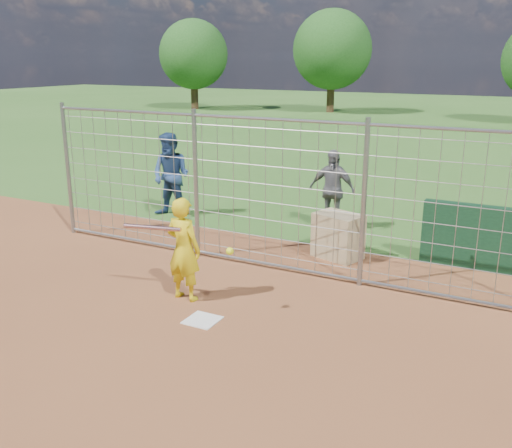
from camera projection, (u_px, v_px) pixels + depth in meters
The scene contains 10 objects.
ground at pixel (210, 315), 7.89m from camera, with size 100.00×100.00×0.00m, color #2D591E.
infield_dirt at pixel (41, 439), 5.33m from camera, with size 18.00×18.00×0.00m, color brown.
home_plate at pixel (202, 320), 7.71m from camera, with size 0.43×0.43×0.02m, color silver.
dugout_wall at pixel (503, 241), 9.29m from camera, with size 2.60×0.20×1.10m, color #11381E.
batter at pixel (184, 249), 8.22m from camera, with size 0.56×0.37×1.54m, color yellow.
bystander_a at pixel (171, 175), 12.50m from camera, with size 0.91×0.71×1.86m, color navy.
bystander_b at pixel (332, 190), 11.58m from camera, with size 0.98×0.41×1.66m, color #5E5E63.
equipment_bin at pixel (338, 236), 10.05m from camera, with size 0.80×0.55×0.80m, color tan.
equipment_in_play at pixel (170, 233), 7.94m from camera, with size 1.68×0.29×0.28m.
backstop_fence at pixel (274, 197), 9.23m from camera, with size 9.08×0.08×2.60m.
Camera 1 is at (3.89, -6.10, 3.44)m, focal length 40.00 mm.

